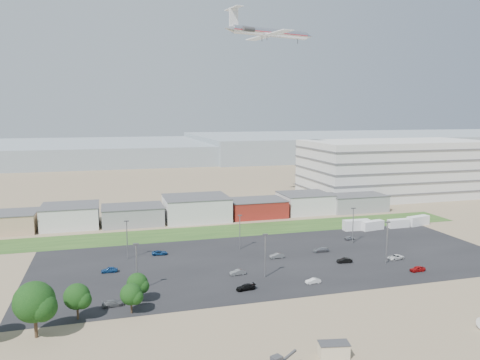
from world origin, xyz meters
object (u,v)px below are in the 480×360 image
object	(u,v)px
parked_car_5	(109,270)
parked_car_9	(160,253)
portable_shed	(334,350)
parked_car_8	(350,238)
parked_car_7	(277,256)
parked_car_0	(395,257)
airliner	(271,33)
parked_car_13	(313,281)
parked_car_1	(344,260)
parked_car_2	(417,269)
box_trailer_a	(357,225)
parked_car_4	(238,272)
parked_car_12	(321,250)
parked_car_3	(246,287)
parked_car_10	(113,303)

from	to	relation	value
parked_car_5	parked_car_9	world-z (taller)	parked_car_5
portable_shed	parked_car_8	distance (m)	69.87
parked_car_8	parked_car_7	bearing A→B (deg)	104.69
parked_car_8	parked_car_0	bearing A→B (deg)	178.40
portable_shed	airliner	bearing A→B (deg)	86.06
parked_car_5	parked_car_13	size ratio (longest dim) A/B	1.11
parked_car_1	parked_car_8	distance (m)	22.54
parked_car_2	parked_car_7	bearing A→B (deg)	-125.36
parked_car_7	parked_car_13	size ratio (longest dim) A/B	1.12
parked_car_0	parked_car_5	distance (m)	71.46
box_trailer_a	parked_car_0	size ratio (longest dim) A/B	2.03
portable_shed	box_trailer_a	bearing A→B (deg)	68.98
parked_car_4	portable_shed	bearing A→B (deg)	1.59
parked_car_0	parked_car_13	world-z (taller)	parked_car_0
airliner	parked_car_12	bearing A→B (deg)	-111.70
parked_car_9	parked_car_13	xyz separation A→B (m)	(30.29, -30.48, -0.01)
parked_car_0	parked_car_13	bearing A→B (deg)	-77.17
parked_car_7	box_trailer_a	bearing A→B (deg)	117.99
parked_car_9	box_trailer_a	bearing A→B (deg)	-76.55
airliner	parked_car_3	bearing A→B (deg)	-125.02
box_trailer_a	parked_car_1	bearing A→B (deg)	-121.05
parked_car_2	parked_car_3	bearing A→B (deg)	-91.72
portable_shed	parked_car_8	size ratio (longest dim) A/B	1.43
parked_car_12	parked_car_10	bearing A→B (deg)	-67.63
parked_car_4	parked_car_10	xyz separation A→B (m)	(-28.15, -10.55, -0.00)
parked_car_7	parked_car_0	bearing A→B (deg)	69.28
parked_car_1	airliner	bearing A→B (deg)	179.07
box_trailer_a	parked_car_5	xyz separation A→B (m)	(-76.84, -20.32, -0.99)
portable_shed	parked_car_8	xyz separation A→B (m)	(35.94, 59.91, -0.63)
parked_car_5	parked_car_3	bearing A→B (deg)	57.44
parked_car_5	parked_car_9	size ratio (longest dim) A/B	0.92
parked_car_10	parked_car_12	xyz separation A→B (m)	(54.68, 21.88, 0.01)
airliner	parked_car_8	distance (m)	96.09
parked_car_10	airliner	bearing A→B (deg)	-40.77
box_trailer_a	parked_car_12	bearing A→B (deg)	-135.37
parked_car_9	parked_car_3	bearing A→B (deg)	-148.84
parked_car_9	parked_car_10	distance (m)	33.55
parked_car_5	parked_car_10	world-z (taller)	parked_car_5
parked_car_0	parked_car_12	distance (m)	19.23
parked_car_2	parked_car_4	size ratio (longest dim) A/B	1.01
parked_car_5	parked_car_2	bearing A→B (deg)	77.02
parked_car_0	parked_car_8	distance (m)	20.24
parked_car_0	parked_car_9	world-z (taller)	parked_car_0
parked_car_4	parked_car_8	bearing A→B (deg)	112.18
parked_car_3	parked_car_10	bearing A→B (deg)	-95.06
airliner	parked_car_13	bearing A→B (deg)	-116.68
parked_car_4	parked_car_9	world-z (taller)	parked_car_4
parked_car_8	parked_car_2	bearing A→B (deg)	175.81
airliner	parked_car_0	distance (m)	111.01
parked_car_2	parked_car_5	distance (m)	72.94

